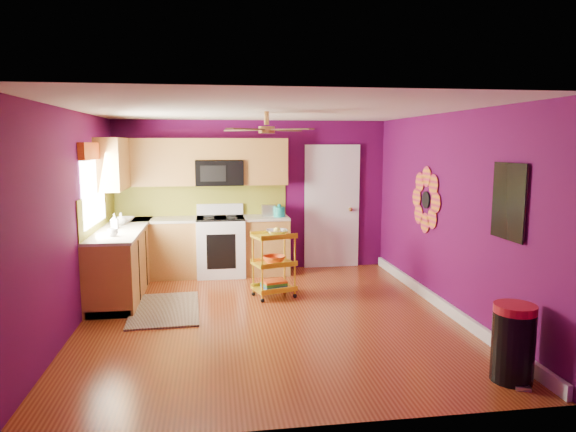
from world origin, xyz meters
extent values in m
plane|color=maroon|center=(0.00, 0.00, 0.00)|extent=(5.00, 5.00, 0.00)
cube|color=#510944|center=(0.00, 2.50, 1.25)|extent=(4.50, 0.04, 2.50)
cube|color=#510944|center=(0.00, -2.50, 1.25)|extent=(4.50, 0.04, 2.50)
cube|color=#510944|center=(-2.25, 0.00, 1.25)|extent=(0.04, 5.00, 2.50)
cube|color=#510944|center=(2.25, 0.00, 1.25)|extent=(0.04, 5.00, 2.50)
cube|color=silver|center=(0.00, 0.00, 2.50)|extent=(4.50, 5.00, 0.04)
cube|color=white|center=(2.22, 0.00, 0.07)|extent=(0.05, 4.90, 0.14)
cube|color=olive|center=(-1.95, 1.35, 0.45)|extent=(0.60, 2.30, 0.90)
cube|color=olive|center=(-0.85, 2.20, 0.45)|extent=(2.80, 0.60, 0.90)
cube|color=beige|center=(-1.95, 1.35, 0.92)|extent=(0.63, 2.30, 0.04)
cube|color=beige|center=(-0.85, 2.20, 0.92)|extent=(2.80, 0.63, 0.04)
cube|color=black|center=(-1.95, 1.35, 0.05)|extent=(0.54, 2.30, 0.10)
cube|color=black|center=(-0.85, 2.20, 0.05)|extent=(2.80, 0.54, 0.10)
cube|color=white|center=(-0.55, 2.17, 0.46)|extent=(0.76, 0.66, 0.92)
cube|color=black|center=(-0.55, 2.17, 0.93)|extent=(0.76, 0.62, 0.03)
cube|color=white|center=(-0.55, 2.45, 1.04)|extent=(0.76, 0.06, 0.18)
cube|color=black|center=(-0.55, 1.84, 0.45)|extent=(0.45, 0.02, 0.55)
cube|color=olive|center=(-1.59, 2.33, 1.83)|extent=(1.32, 0.33, 0.75)
cube|color=olive|center=(0.19, 2.33, 1.83)|extent=(0.72, 0.33, 0.75)
cube|color=olive|center=(-0.55, 2.33, 2.03)|extent=(0.76, 0.33, 0.34)
cube|color=olive|center=(-2.08, 1.85, 1.83)|extent=(0.33, 1.30, 0.75)
cube|color=black|center=(-0.55, 2.30, 1.65)|extent=(0.76, 0.38, 0.40)
cube|color=olive|center=(-0.85, 2.49, 1.20)|extent=(2.80, 0.01, 0.51)
cube|color=olive|center=(-2.24, 1.35, 1.20)|extent=(0.01, 2.30, 0.51)
cube|color=white|center=(-2.23, 1.05, 1.55)|extent=(0.03, 1.20, 1.00)
cube|color=#CB4712|center=(-2.20, 1.05, 2.02)|extent=(0.08, 1.35, 0.22)
cube|color=white|center=(1.35, 2.48, 1.02)|extent=(0.85, 0.04, 2.05)
cube|color=white|center=(1.35, 2.46, 1.02)|extent=(0.95, 0.02, 2.15)
sphere|color=#BF8C3F|center=(1.67, 2.42, 1.00)|extent=(0.07, 0.07, 0.07)
cylinder|color=black|center=(2.23, 0.60, 1.35)|extent=(0.01, 0.24, 0.24)
cube|color=teal|center=(2.23, -1.40, 1.55)|extent=(0.03, 0.52, 0.72)
cube|color=black|center=(2.21, -1.40, 1.55)|extent=(0.01, 0.56, 0.76)
cylinder|color=#BF8C3F|center=(0.00, 0.20, 2.42)|extent=(0.06, 0.06, 0.16)
cylinder|color=#BF8C3F|center=(0.00, 0.20, 2.28)|extent=(0.20, 0.20, 0.08)
cube|color=#4C2D19|center=(0.27, 0.47, 2.28)|extent=(0.47, 0.47, 0.01)
cube|color=#4C2D19|center=(-0.27, 0.47, 2.28)|extent=(0.47, 0.47, 0.01)
cube|color=#4C2D19|center=(-0.27, -0.07, 2.28)|extent=(0.47, 0.47, 0.01)
cube|color=#4C2D19|center=(0.27, -0.07, 2.28)|extent=(0.47, 0.47, 0.01)
cube|color=black|center=(-1.30, 0.45, 0.01)|extent=(0.91, 1.42, 0.02)
cylinder|color=yellow|center=(-0.03, 0.60, 0.46)|extent=(0.02, 0.02, 0.84)
cylinder|color=yellow|center=(0.43, 0.74, 0.46)|extent=(0.02, 0.02, 0.84)
cylinder|color=yellow|center=(-0.13, 0.92, 0.46)|extent=(0.02, 0.02, 0.84)
cylinder|color=yellow|center=(0.34, 1.06, 0.46)|extent=(0.02, 0.02, 0.84)
sphere|color=black|center=(-0.03, 0.60, 0.03)|extent=(0.06, 0.06, 0.06)
sphere|color=black|center=(0.43, 0.74, 0.03)|extent=(0.06, 0.06, 0.06)
sphere|color=black|center=(-0.13, 0.92, 0.03)|extent=(0.06, 0.06, 0.06)
sphere|color=black|center=(0.34, 1.06, 0.03)|extent=(0.06, 0.06, 0.06)
cube|color=yellow|center=(0.15, 0.83, 0.86)|extent=(0.63, 0.54, 0.03)
cube|color=yellow|center=(0.15, 0.83, 0.47)|extent=(0.63, 0.54, 0.03)
cube|color=yellow|center=(0.15, 0.83, 0.12)|extent=(0.63, 0.54, 0.03)
imported|color=beige|center=(0.20, 0.84, 0.91)|extent=(0.37, 0.37, 0.07)
sphere|color=yellow|center=(0.20, 0.84, 0.93)|extent=(0.10, 0.10, 0.10)
imported|color=#CB4712|center=(0.15, 0.83, 0.54)|extent=(0.38, 0.38, 0.10)
cube|color=navy|center=(0.15, 0.83, 0.15)|extent=(0.37, 0.32, 0.04)
cube|color=#267233|center=(0.15, 0.83, 0.19)|extent=(0.37, 0.32, 0.03)
cube|color=#CB4712|center=(0.15, 0.83, 0.22)|extent=(0.37, 0.32, 0.03)
cylinder|color=black|center=(1.97, -2.01, 0.32)|extent=(0.46, 0.46, 0.63)
cylinder|color=#AF1924|center=(1.97, -2.01, 0.67)|extent=(0.37, 0.37, 0.07)
cube|color=beige|center=(1.97, -2.20, 0.02)|extent=(0.14, 0.10, 0.03)
cylinder|color=teal|center=(0.40, 2.13, 1.02)|extent=(0.18, 0.18, 0.16)
sphere|color=teal|center=(0.40, 2.13, 1.12)|extent=(0.06, 0.06, 0.06)
cube|color=beige|center=(0.24, 2.27, 1.03)|extent=(0.22, 0.15, 0.18)
imported|color=#EA3F72|center=(-2.02, 1.29, 1.04)|extent=(0.09, 0.10, 0.21)
imported|color=white|center=(-2.00, 1.62, 1.03)|extent=(0.14, 0.14, 0.18)
imported|color=white|center=(-1.99, 1.97, 0.97)|extent=(0.27, 0.27, 0.07)
imported|color=white|center=(-1.93, 0.66, 0.99)|extent=(0.13, 0.13, 0.10)
camera|label=1|loc=(-0.65, -6.04, 2.11)|focal=32.00mm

